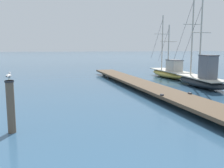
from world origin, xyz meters
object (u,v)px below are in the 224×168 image
fishing_boat_0 (202,78)px  perched_seagull (9,76)px  mooring_piling (11,106)px  fishing_boat_2 (170,72)px

fishing_boat_0 → perched_seagull: bearing=-149.6°
fishing_boat_0 → mooring_piling: size_ratio=4.32×
fishing_boat_2 → mooring_piling: bearing=-134.1°
fishing_boat_0 → perched_seagull: fishing_boat_0 is taller
fishing_boat_2 → perched_seagull: fishing_boat_2 is taller
perched_seagull → fishing_boat_0: bearing=30.4°
fishing_boat_0 → perched_seagull: size_ratio=20.18×
mooring_piling → perched_seagull: 1.00m
fishing_boat_0 → fishing_boat_2: fishing_boat_0 is taller
fishing_boat_2 → perched_seagull: 18.00m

